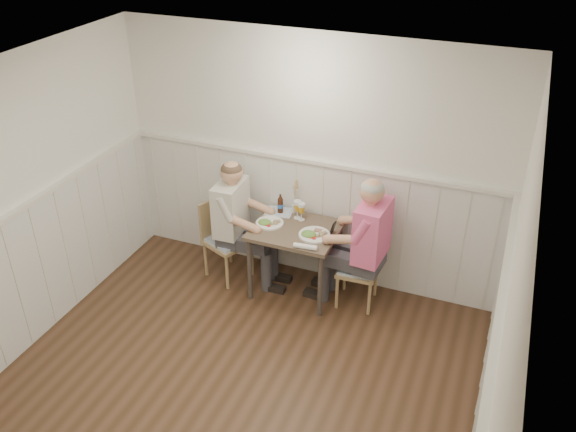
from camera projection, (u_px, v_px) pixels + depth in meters
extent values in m
plane|color=#422C1B|center=(213.00, 417.00, 4.92)|extent=(4.50, 4.50, 0.00)
cube|color=white|center=(310.00, 162.00, 6.08)|extent=(4.00, 0.04, 2.60)
cube|color=white|center=(497.00, 363.00, 3.63)|extent=(0.04, 4.50, 2.60)
cube|color=white|center=(186.00, 114.00, 3.62)|extent=(4.00, 4.50, 0.02)
cube|color=white|center=(309.00, 218.00, 6.39)|extent=(3.98, 0.03, 1.30)
cube|color=white|center=(3.00, 297.00, 5.23)|extent=(0.03, 4.48, 1.30)
cube|color=silver|center=(309.00, 161.00, 6.04)|extent=(3.98, 0.06, 0.04)
cube|color=silver|center=(493.00, 359.00, 3.63)|extent=(0.06, 4.48, 0.04)
cube|color=brown|center=(295.00, 230.00, 6.04)|extent=(0.85, 0.70, 0.04)
cylinder|color=#3F3833|center=(250.00, 269.00, 6.10)|extent=(0.05, 0.05, 0.71)
cylinder|color=#3F3833|center=(273.00, 240.00, 6.58)|extent=(0.05, 0.05, 0.71)
cylinder|color=#3F3833|center=(320.00, 286.00, 5.86)|extent=(0.05, 0.05, 0.71)
cylinder|color=#3F3833|center=(339.00, 254.00, 6.35)|extent=(0.05, 0.05, 0.71)
cube|color=#9D8559|center=(358.00, 270.00, 6.03)|extent=(0.40, 0.40, 0.04)
cube|color=#6D93BE|center=(358.00, 267.00, 6.02)|extent=(0.36, 0.36, 0.03)
cube|color=#9D8559|center=(376.00, 255.00, 5.88)|extent=(0.05, 0.38, 0.40)
cylinder|color=#9D8559|center=(369.00, 299.00, 5.96)|extent=(0.03, 0.03, 0.37)
cylinder|color=#9D8559|center=(337.00, 293.00, 6.05)|extent=(0.03, 0.03, 0.37)
cylinder|color=#9D8559|center=(376.00, 280.00, 6.23)|extent=(0.03, 0.03, 0.37)
cylinder|color=#9D8559|center=(345.00, 274.00, 6.31)|extent=(0.03, 0.03, 0.37)
cube|color=#9D8559|center=(228.00, 242.00, 6.42)|extent=(0.54, 0.54, 0.04)
cube|color=#6D93BE|center=(228.00, 239.00, 6.40)|extent=(0.48, 0.48, 0.03)
cube|color=#9D8559|center=(215.00, 217.00, 6.42)|extent=(0.19, 0.39, 0.43)
cylinder|color=#9D8559|center=(231.00, 247.00, 6.75)|extent=(0.04, 0.04, 0.40)
cylinder|color=#9D8559|center=(252.00, 259.00, 6.53)|extent=(0.04, 0.04, 0.40)
cylinder|color=#9D8559|center=(206.00, 259.00, 6.53)|extent=(0.04, 0.04, 0.40)
cylinder|color=#9D8559|center=(227.00, 273.00, 6.32)|extent=(0.04, 0.04, 0.40)
cube|color=#3F3F47|center=(366.00, 286.00, 6.06)|extent=(0.49, 0.45, 0.47)
cube|color=#3F3F47|center=(348.00, 256.00, 5.99)|extent=(0.47, 0.41, 0.14)
cube|color=#F953A5|center=(370.00, 230.00, 5.73)|extent=(0.29, 0.48, 0.58)
sphere|color=tan|center=(373.00, 191.00, 5.53)|extent=(0.23, 0.23, 0.23)
sphere|color=#A5A5A0|center=(374.00, 188.00, 5.51)|extent=(0.22, 0.22, 0.22)
cube|color=black|center=(333.00, 221.00, 5.88)|extent=(0.02, 0.07, 0.14)
cube|color=#3F3F47|center=(235.00, 259.00, 6.49)|extent=(0.46, 0.42, 0.46)
cube|color=#3F3F47|center=(252.00, 239.00, 6.29)|extent=(0.44, 0.38, 0.13)
cube|color=silver|center=(233.00, 208.00, 6.18)|extent=(0.26, 0.45, 0.56)
sphere|color=tan|center=(231.00, 172.00, 5.97)|extent=(0.22, 0.22, 0.22)
sphere|color=#4C3828|center=(231.00, 169.00, 5.96)|extent=(0.21, 0.21, 0.21)
cylinder|color=white|center=(314.00, 235.00, 5.90)|extent=(0.31, 0.31, 0.02)
ellipsoid|color=#3F722D|center=(309.00, 232.00, 5.87)|extent=(0.15, 0.13, 0.06)
sphere|color=tan|center=(322.00, 233.00, 5.87)|extent=(0.04, 0.04, 0.04)
cube|color=#926253|center=(319.00, 230.00, 5.94)|extent=(0.09, 0.06, 0.01)
cylinder|color=white|center=(325.00, 231.00, 5.91)|extent=(0.06, 0.06, 0.03)
cylinder|color=white|center=(270.00, 223.00, 6.10)|extent=(0.28, 0.28, 0.02)
ellipsoid|color=#3F722D|center=(265.00, 221.00, 6.07)|extent=(0.14, 0.11, 0.05)
sphere|color=tan|center=(276.00, 221.00, 6.07)|extent=(0.04, 0.04, 0.04)
cylinder|color=silver|center=(301.00, 220.00, 6.17)|extent=(0.07, 0.07, 0.01)
cylinder|color=silver|center=(301.00, 216.00, 6.14)|extent=(0.01, 0.01, 0.08)
cone|color=gold|center=(301.00, 209.00, 6.11)|extent=(0.08, 0.08, 0.07)
cylinder|color=silver|center=(302.00, 205.00, 6.08)|extent=(0.08, 0.08, 0.03)
cylinder|color=silver|center=(297.00, 218.00, 6.20)|extent=(0.07, 0.07, 0.01)
cylinder|color=silver|center=(297.00, 214.00, 6.17)|extent=(0.01, 0.01, 0.09)
cone|color=gold|center=(297.00, 207.00, 6.13)|extent=(0.08, 0.08, 0.08)
cylinder|color=silver|center=(297.00, 202.00, 6.11)|extent=(0.08, 0.08, 0.03)
cylinder|color=#331A10|center=(280.00, 206.00, 6.26)|extent=(0.06, 0.06, 0.15)
cone|color=#331A10|center=(280.00, 198.00, 6.21)|extent=(0.06, 0.06, 0.04)
cylinder|color=#331A10|center=(280.00, 196.00, 6.20)|extent=(0.02, 0.02, 0.03)
cylinder|color=blue|center=(280.00, 206.00, 6.26)|extent=(0.06, 0.06, 0.04)
cylinder|color=white|center=(305.00, 247.00, 5.69)|extent=(0.23, 0.07, 0.05)
cylinder|color=silver|center=(294.00, 209.00, 6.29)|extent=(0.05, 0.05, 0.08)
cylinder|color=tan|center=(294.00, 196.00, 6.21)|extent=(0.02, 0.02, 0.27)
cone|color=tan|center=(294.00, 182.00, 6.13)|extent=(0.04, 0.04, 0.09)
cube|color=#6D93BE|center=(279.00, 212.00, 6.31)|extent=(0.30, 0.26, 0.01)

